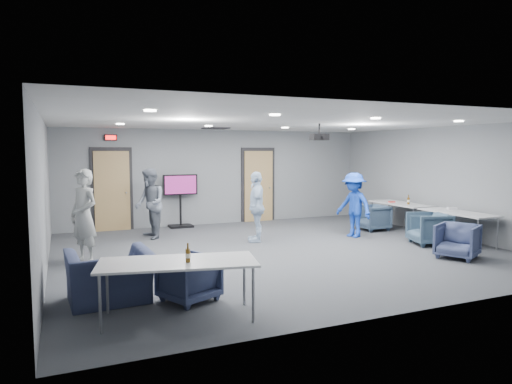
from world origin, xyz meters
name	(u,v)px	position (x,y,z in m)	size (l,w,h in m)	color
floor	(280,251)	(0.00, 0.00, 0.00)	(9.00, 9.00, 0.00)	#34363B
ceiling	(281,122)	(0.00, 0.00, 2.70)	(9.00, 9.00, 0.00)	silver
wall_back	(220,177)	(0.00, 4.00, 1.35)	(9.00, 0.02, 2.70)	slate
wall_front	(418,210)	(0.00, -4.00, 1.35)	(9.00, 0.02, 2.70)	slate
wall_left	(44,195)	(-4.50, 0.00, 1.35)	(0.02, 8.00, 2.70)	slate
wall_right	(444,181)	(4.50, 0.00, 1.35)	(0.02, 8.00, 2.70)	slate
door_left	(112,190)	(-3.00, 3.95, 1.07)	(1.06, 0.17, 2.24)	black
door_right	(258,186)	(1.20, 3.95, 1.07)	(1.06, 0.17, 2.24)	black
exit_sign	(111,138)	(-3.00, 3.93, 2.45)	(0.32, 0.08, 0.16)	black
hvac_diffuser	(216,128)	(-0.50, 2.80, 2.69)	(0.60, 0.60, 0.03)	black
downlights	(281,123)	(0.00, 0.00, 2.68)	(6.18, 3.78, 0.02)	white
person_a	(84,216)	(-3.85, 0.52, 0.89)	(0.65, 0.42, 1.77)	#979997
person_b	(150,203)	(-2.29, 2.44, 0.85)	(0.83, 0.64, 1.70)	slate
person_c	(256,207)	(-0.08, 1.11, 0.82)	(0.96, 0.40, 1.63)	silver
person_d	(354,205)	(2.33, 0.68, 0.79)	(1.02, 0.58, 1.57)	#1B42B5
chair_right_a	(372,218)	(3.35, 1.28, 0.34)	(0.72, 0.74, 0.67)	#374A60
chair_right_b	(429,229)	(3.35, -0.76, 0.36)	(0.77, 0.80, 0.72)	#384D60
chair_right_c	(457,241)	(2.90, -1.98, 0.34)	(0.73, 0.75, 0.68)	#394363
chair_front_a	(189,278)	(-2.62, -2.40, 0.32)	(0.69, 0.71, 0.65)	#3A4365
chair_front_b	(109,277)	(-3.65, -2.02, 0.36)	(1.11, 0.97, 0.72)	#343C5B
table_right_a	(400,205)	(4.00, 0.96, 0.68)	(0.74, 1.77, 0.73)	#A2A4A6
table_right_b	(458,214)	(4.00, -0.94, 0.68)	(0.73, 1.76, 0.73)	#A2A4A6
table_front_left	(178,264)	(-2.91, -3.00, 0.69)	(2.08, 1.21, 0.73)	#A2A4A6
bottle_front	(188,255)	(-2.81, -3.10, 0.82)	(0.06, 0.06, 0.24)	brown
bottle_right	(408,201)	(3.99, 0.65, 0.82)	(0.07, 0.07, 0.25)	brown
snack_box	(392,202)	(3.88, 1.16, 0.75)	(0.16, 0.11, 0.04)	red
wrapper	(452,208)	(4.24, -0.55, 0.75)	(0.21, 0.14, 0.05)	silver
tv_stand	(180,197)	(-1.22, 3.75, 0.83)	(0.95, 0.45, 1.46)	black
projector	(319,137)	(0.89, -0.05, 2.40)	(0.39, 0.36, 0.36)	black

